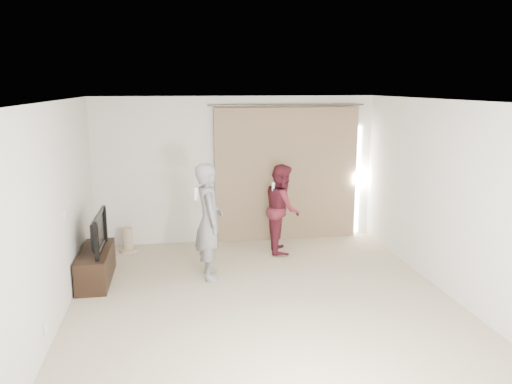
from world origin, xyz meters
TOP-DOWN VIEW (x-y plane):
  - floor at (0.00, 0.00)m, footprint 5.50×5.50m
  - wall_back at (0.00, 2.75)m, footprint 5.00×0.04m
  - wall_left at (-2.50, -0.00)m, footprint 0.04×5.50m
  - ceiling at (0.00, 0.00)m, footprint 5.00×5.50m
  - curtain at (0.91, 2.68)m, footprint 2.80×0.11m
  - tv_console at (-2.27, 1.13)m, footprint 0.42×1.20m
  - tv at (-2.27, 1.13)m, footprint 0.13×0.96m
  - scratching_post at (-1.92, 2.40)m, footprint 0.31×0.31m
  - person_man at (-0.63, 1.02)m, footprint 0.45×0.65m
  - person_woman at (0.67, 2.00)m, footprint 0.65×0.79m

SIDE VIEW (x-z plane):
  - floor at x=0.00m, z-range 0.00..0.00m
  - scratching_post at x=-1.92m, z-range -0.04..0.37m
  - tv_console at x=-2.27m, z-range 0.00..0.46m
  - tv at x=-2.27m, z-range 0.46..1.01m
  - person_woman at x=0.67m, z-range 0.00..1.50m
  - person_man at x=-0.63m, z-range 0.00..1.70m
  - curtain at x=0.91m, z-range -0.02..2.43m
  - wall_left at x=-2.50m, z-range 0.00..2.60m
  - wall_back at x=0.00m, z-range 0.00..2.60m
  - ceiling at x=0.00m, z-range 2.60..2.60m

